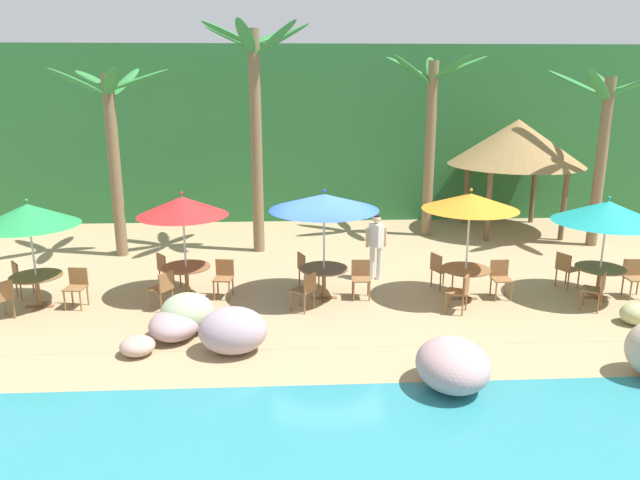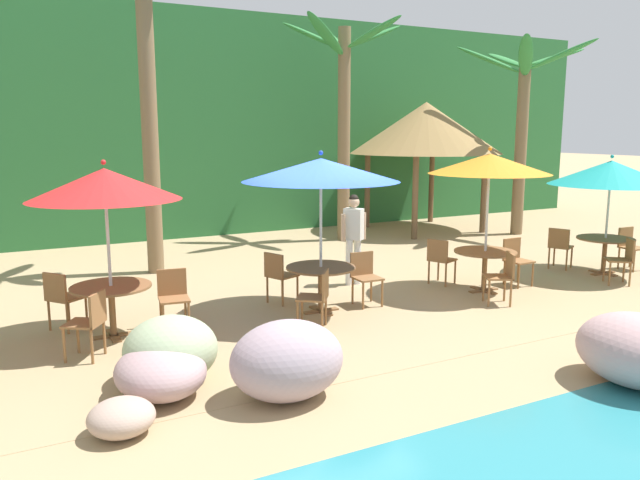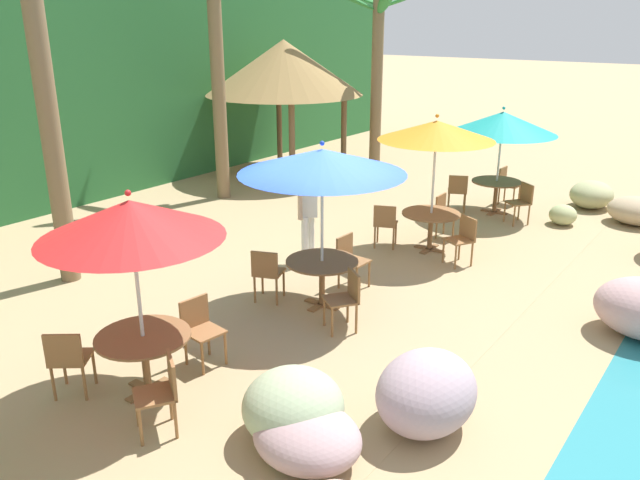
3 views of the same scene
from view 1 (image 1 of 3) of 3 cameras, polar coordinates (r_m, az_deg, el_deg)
name	(u,v)px [view 1 (image 1 of 3)]	position (r m, az deg, el deg)	size (l,w,h in m)	color
ground_plane	(327,299)	(13.85, 0.69, -5.60)	(120.00, 120.00, 0.00)	tan
terrace_deck	(327,299)	(13.85, 0.69, -5.58)	(18.00, 5.20, 0.01)	tan
foliage_backdrop	(311,132)	(22.03, -0.84, 10.17)	(28.00, 2.40, 6.00)	#286633
rock_seawall	(390,334)	(11.17, 6.69, -8.87)	(15.86, 3.78, 1.03)	tan
umbrella_green	(28,215)	(14.18, -25.96, 2.17)	(2.11, 2.11, 2.44)	silver
dining_table_green	(37,281)	(14.54, -25.29, -3.52)	(1.10, 1.10, 0.74)	brown
chair_green_seaward	(77,285)	(14.26, -22.07, -3.94)	(0.47, 0.47, 0.87)	olive
chair_green_inland	(21,277)	(15.34, -26.47, -3.13)	(0.60, 0.59, 0.87)	olive
chair_green_left	(1,297)	(14.12, -27.99, -4.82)	(0.59, 0.59, 0.87)	olive
umbrella_red	(182,206)	(13.72, -12.93, 3.15)	(2.04, 2.04, 2.48)	silver
dining_table_red	(186,272)	(14.10, -12.57, -2.94)	(1.10, 1.10, 0.74)	brown
chair_red_seaward	(224,276)	(13.99, -9.10, -3.35)	(0.48, 0.48, 0.87)	olive
chair_red_inland	(166,268)	(14.82, -14.41, -2.58)	(0.59, 0.59, 0.87)	olive
chair_red_left	(163,287)	(13.50, -14.68, -4.35)	(0.59, 0.59, 0.87)	olive
umbrella_blue	(324,202)	(13.24, 0.39, 3.61)	(2.45, 2.45, 2.56)	silver
dining_table_blue	(324,273)	(13.66, 0.37, -3.16)	(1.10, 1.10, 0.74)	brown
chair_blue_seaward	(361,276)	(13.82, 3.90, -3.42)	(0.44, 0.44, 0.87)	olive
chair_blue_inland	(306,267)	(14.39, -1.38, -2.62)	(0.55, 0.55, 0.87)	olive
chair_blue_left	(306,289)	(12.98, -1.35, -4.63)	(0.59, 0.59, 0.87)	olive
umbrella_orange	(470,201)	(13.59, 14.08, 3.56)	(2.12, 2.12, 2.58)	silver
dining_table_orange	(466,274)	(14.01, 13.64, -3.14)	(1.10, 1.10, 0.74)	brown
chair_orange_seaward	(500,276)	(14.39, 16.74, -3.29)	(0.43, 0.43, 0.87)	olive
chair_orange_inland	(439,268)	(14.62, 11.27, -2.64)	(0.55, 0.55, 0.87)	olive
chair_orange_left	(461,290)	(13.23, 13.24, -4.66)	(0.58, 0.57, 0.87)	olive
umbrella_teal	(608,212)	(14.76, 25.62, 2.44)	(2.36, 2.36, 2.39)	silver
dining_table_teal	(600,273)	(15.10, 25.01, -2.83)	(1.10, 1.10, 0.74)	brown
chair_teal_seaward	(634,275)	(15.61, 27.61, -2.98)	(0.43, 0.44, 0.87)	olive
chair_teal_inland	(566,267)	(15.55, 22.29, -2.43)	(0.57, 0.56, 0.87)	olive
chair_teal_left	(597,288)	(14.32, 24.78, -4.17)	(0.59, 0.59, 0.87)	olive
palm_tree_nearest	(112,133)	(17.49, -19.09, 9.60)	(2.96, 3.15, 5.21)	brown
palm_tree_second	(256,99)	(17.04, -6.10, 13.16)	(3.01, 3.11, 6.38)	brown
palm_tree_third	(431,119)	(19.12, 10.47, 11.21)	(3.09, 3.09, 5.62)	brown
palm_tree_fourth	(605,128)	(19.45, 25.46, 9.56)	(3.32, 3.68, 5.19)	brown
palapa_hut	(517,143)	(20.39, 18.18, 8.77)	(4.31, 4.31, 3.64)	brown
waiter_in_white	(376,241)	(14.93, 5.35, -0.14)	(0.52, 0.39, 1.70)	white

